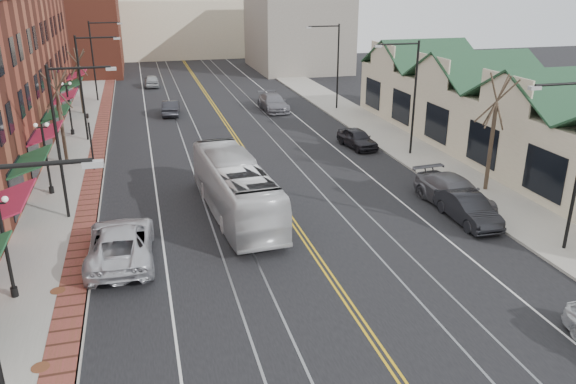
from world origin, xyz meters
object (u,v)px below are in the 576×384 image
parked_car_c (454,193)px  transit_bus (235,188)px  parked_car_d (357,138)px  parked_suv (121,243)px  parked_car_b (468,208)px

parked_car_c → transit_bus: bearing=165.2°
parked_car_c → parked_car_d: 12.65m
parked_suv → parked_car_b: size_ratio=1.34×
parked_car_c → parked_car_d: parked_car_c is taller
parked_suv → parked_car_b: (17.58, -0.20, -0.10)m
parked_suv → transit_bus: bearing=-144.7°
transit_bus → parked_car_c: transit_bus is taller
parked_suv → parked_car_b: parked_suv is taller
parked_suv → parked_car_d: bearing=-137.9°
transit_bus → parked_car_b: size_ratio=2.43×
parked_suv → parked_car_d: (17.15, 14.46, -0.14)m
parked_suv → parked_car_c: size_ratio=1.07×
parked_car_b → parked_car_c: parked_car_c is taller
transit_bus → parked_suv: transit_bus is taller
parked_car_c → parked_suv: bearing=-179.1°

